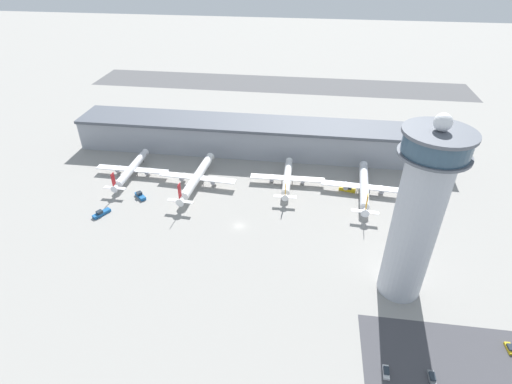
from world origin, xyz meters
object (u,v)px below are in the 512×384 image
(service_truck_catering, at_px, (140,196))
(service_truck_baggage, at_px, (348,189))
(airplane_gate_bravo, at_px, (197,177))
(airplane_gate_alpha, at_px, (131,169))
(car_maroon_suv, at_px, (432,378))
(airplane_gate_charlie, at_px, (287,178))
(car_green_van, at_px, (386,372))
(airplane_gate_delta, at_px, (364,187))
(service_truck_fuel, at_px, (101,213))
(control_tower, at_px, (418,213))
(car_red_hatchback, at_px, (510,348))

(service_truck_catering, height_order, service_truck_baggage, service_truck_catering)
(airplane_gate_bravo, distance_m, service_truck_catering, 28.19)
(airplane_gate_alpha, distance_m, car_maroon_suv, 159.80)
(airplane_gate_bravo, bearing_deg, car_maroon_suv, -44.64)
(airplane_gate_bravo, height_order, airplane_gate_charlie, airplane_gate_bravo)
(car_maroon_suv, bearing_deg, airplane_gate_bravo, 135.36)
(airplane_gate_alpha, bearing_deg, car_green_van, -39.65)
(airplane_gate_bravo, distance_m, airplane_gate_delta, 81.14)
(airplane_gate_charlie, relative_size, service_truck_fuel, 4.38)
(control_tower, bearing_deg, car_green_van, -104.03)
(airplane_gate_bravo, xyz_separation_m, airplane_gate_delta, (81.07, 3.34, -0.44))
(airplane_gate_delta, xyz_separation_m, car_green_van, (-1.53, -94.32, -3.67))
(airplane_gate_charlie, bearing_deg, car_green_van, -70.14)
(car_red_hatchback, bearing_deg, service_truck_baggage, 117.67)
(airplane_gate_delta, height_order, car_green_van, airplane_gate_delta)
(airplane_gate_alpha, relative_size, airplane_gate_charlie, 1.06)
(control_tower, relative_size, airplane_gate_bravo, 1.45)
(airplane_gate_alpha, height_order, car_red_hatchback, airplane_gate_alpha)
(service_truck_fuel, height_order, service_truck_baggage, service_truck_baggage)
(airplane_gate_delta, relative_size, service_truck_fuel, 5.31)
(airplane_gate_alpha, xyz_separation_m, service_truck_catering, (11.64, -18.64, -3.00))
(airplane_gate_alpha, distance_m, service_truck_fuel, 34.54)
(airplane_gate_alpha, relative_size, car_maroon_suv, 8.32)
(control_tower, distance_m, airplane_gate_alpha, 141.31)
(control_tower, relative_size, car_red_hatchback, 15.44)
(car_maroon_suv, bearing_deg, service_truck_catering, 146.51)
(service_truck_baggage, distance_m, car_maroon_suv, 98.23)
(airplane_gate_charlie, distance_m, service_truck_baggage, 29.86)
(airplane_gate_bravo, xyz_separation_m, service_truck_catering, (-24.17, -14.03, -3.72))
(airplane_gate_delta, xyz_separation_m, car_red_hatchback, (36.54, -81.30, -3.65))
(car_green_van, bearing_deg, service_truck_catering, 143.42)
(service_truck_catering, bearing_deg, airplane_gate_charlie, 17.09)
(control_tower, distance_m, service_truck_catering, 124.32)
(service_truck_fuel, bearing_deg, service_truck_catering, 52.85)
(airplane_gate_delta, distance_m, service_truck_fuel, 121.82)
(car_red_hatchback, bearing_deg, airplane_gate_charlie, 130.85)
(car_red_hatchback, bearing_deg, service_truck_catering, 155.73)
(service_truck_baggage, height_order, car_maroon_suv, service_truck_baggage)
(control_tower, distance_m, service_truck_baggage, 71.58)
(service_truck_baggage, bearing_deg, service_truck_catering, -168.74)
(car_maroon_suv, bearing_deg, service_truck_fuel, 154.49)
(service_truck_baggage, bearing_deg, airplane_gate_alpha, -179.54)
(airplane_gate_delta, xyz_separation_m, service_truck_baggage, (-7.22, 2.14, -3.32))
(airplane_gate_charlie, relative_size, car_maroon_suv, 7.85)
(airplane_gate_alpha, relative_size, service_truck_baggage, 4.74)
(airplane_gate_bravo, relative_size, airplane_gate_delta, 1.02)
(airplane_gate_alpha, height_order, service_truck_catering, airplane_gate_alpha)
(service_truck_fuel, distance_m, car_green_van, 130.84)
(service_truck_catering, bearing_deg, airplane_gate_bravo, 30.14)
(service_truck_baggage, xyz_separation_m, car_green_van, (5.69, -96.46, -0.35))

